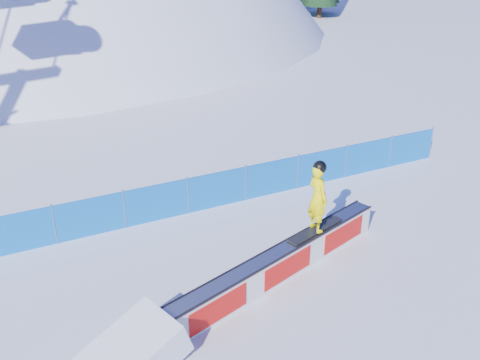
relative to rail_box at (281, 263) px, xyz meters
name	(u,v)px	position (x,y,z in m)	size (l,w,h in m)	color
ground	(219,304)	(-1.85, -0.26, -0.42)	(160.00, 160.00, 0.00)	silver
snow_hill	(52,211)	(-1.85, 41.74, -18.42)	(64.00, 64.00, 64.00)	white
safety_fence	(157,203)	(-1.85, 4.24, 0.18)	(22.05, 0.05, 1.30)	blue
rail_box	(281,263)	(0.00, 0.00, 0.00)	(6.97, 2.59, 0.86)	silver
snowboarder	(318,197)	(1.26, 0.39, 1.42)	(1.93, 0.90, 2.00)	black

